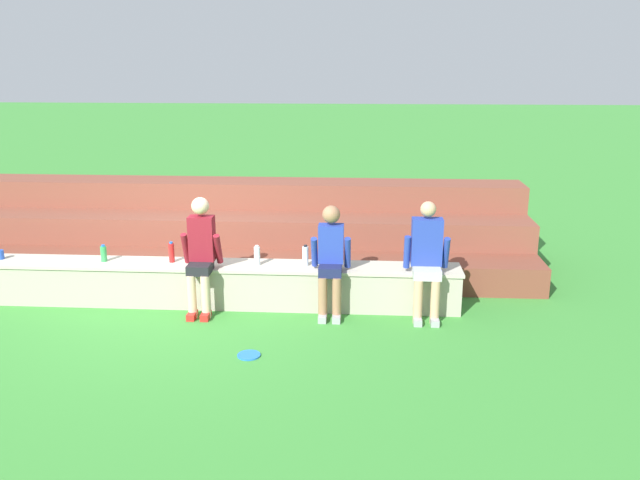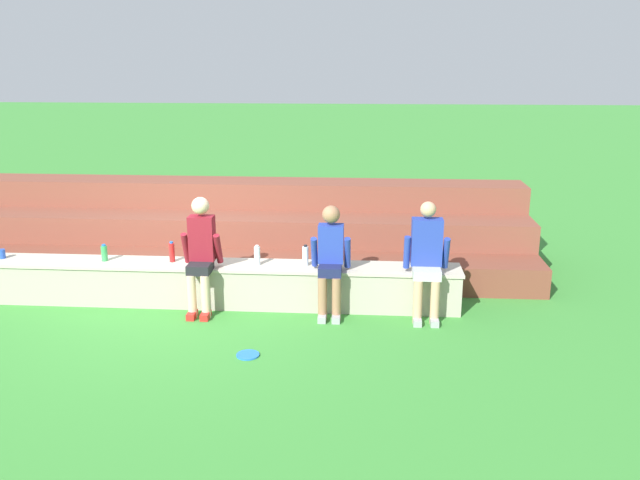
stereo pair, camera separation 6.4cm
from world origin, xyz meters
The scene contains 12 objects.
ground_plane centered at (0.00, 0.00, 0.00)m, with size 80.00×80.00×0.00m, color #388433.
stone_seating_wall centered at (0.00, 0.25, 0.29)m, with size 7.42×0.55×0.55m.
brick_bleachers centered at (0.00, 2.07, 0.48)m, with size 9.92×2.22×1.22m.
person_far_left centered at (0.44, -0.01, 0.79)m, with size 0.49×0.56×1.47m.
person_left_of_center centered at (2.06, 0.01, 0.75)m, with size 0.49×0.54×1.38m.
person_center centered at (3.24, -0.01, 0.78)m, with size 0.55×0.54×1.46m.
water_bottle_near_right centered at (1.72, 0.26, 0.68)m, with size 0.08×0.08×0.27m.
water_bottle_mid_left centered at (-0.93, 0.27, 0.66)m, with size 0.08×0.08×0.22m.
water_bottle_near_left centered at (1.10, 0.24, 0.68)m, with size 0.08×0.08×0.26m.
water_bottle_center_gap centered at (-0.03, 0.30, 0.68)m, with size 0.07×0.07×0.27m.
plastic_cup_left_end centered at (-2.33, 0.27, 0.61)m, with size 0.09×0.09×0.12m, color blue.
frisbee centered at (1.24, -1.27, 0.01)m, with size 0.25×0.25×0.02m, color blue.
Camera 2 is at (2.50, -7.71, 3.11)m, focal length 36.74 mm.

